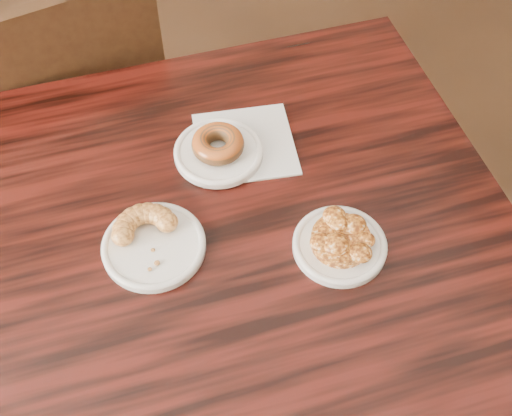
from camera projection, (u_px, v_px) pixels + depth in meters
name	position (u px, v px, depth m)	size (l,w,h in m)	color
cafe_table	(250.00, 325.00, 1.38)	(0.90, 0.90, 0.75)	black
chair_far	(69.00, 111.00, 1.65)	(0.46, 0.46, 0.90)	black
napkin	(245.00, 144.00, 1.18)	(0.18, 0.18, 0.00)	silver
plate_donut	(219.00, 152.00, 1.16)	(0.16, 0.16, 0.01)	white
plate_cruller	(154.00, 246.00, 1.05)	(0.17, 0.17, 0.01)	silver
plate_fritter	(340.00, 246.00, 1.05)	(0.15, 0.15, 0.01)	silver
glazed_donut	(218.00, 144.00, 1.14)	(0.09, 0.09, 0.03)	maroon
apple_fritter	(341.00, 238.00, 1.03)	(0.13, 0.13, 0.03)	#421907
cruller_fragment	(152.00, 238.00, 1.03)	(0.12, 0.12, 0.03)	brown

